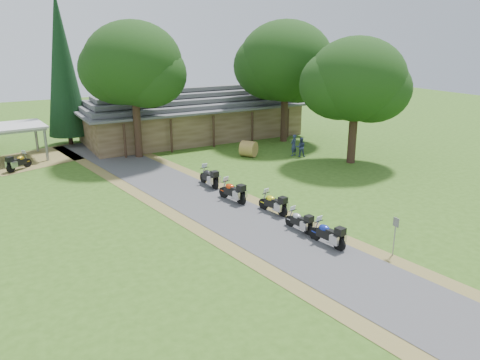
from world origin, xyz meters
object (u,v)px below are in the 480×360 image
motorcycle_row_d (232,190)px  motorcycle_row_b (299,220)px  motorcycle_carport_a (19,161)px  motorcycle_row_c (273,202)px  motorcycle_row_e (209,176)px  hay_bale (249,149)px  lodge (193,112)px  motorcycle_row_a (327,233)px  carport (2,144)px

motorcycle_row_d → motorcycle_row_b: bearing=175.9°
motorcycle_row_b → motorcycle_carport_a: bearing=23.3°
motorcycle_row_c → motorcycle_carport_a: motorcycle_carport_a is taller
motorcycle_row_e → hay_bale: bearing=-51.7°
lodge → motorcycle_row_c: size_ratio=11.28×
motorcycle_row_a → motorcycle_carport_a: (-11.51, 21.39, 0.02)m
motorcycle_row_b → motorcycle_row_d: (-0.86, 5.59, 0.10)m
motorcycle_row_a → motorcycle_carport_a: size_ratio=0.97×
lodge → motorcycle_row_a: size_ratio=11.19×
motorcycle_row_a → motorcycle_row_c: bearing=-10.5°
motorcycle_row_e → carport: bearing=36.8°
motorcycle_row_a → hay_bale: bearing=-27.6°
carport → hay_bale: carport is taller
motorcycle_row_b → motorcycle_carport_a: (-11.38, 19.34, 0.08)m
carport → motorcycle_row_a: (12.32, -24.79, -0.74)m
lodge → motorcycle_row_b: (-4.53, -23.38, -1.85)m
carport → motorcycle_carport_a: (0.81, -3.40, -0.72)m
carport → motorcycle_row_d: 20.56m
motorcycle_row_a → carport: bearing=16.9°
motorcycle_carport_a → motorcycle_row_b: bearing=-97.8°
motorcycle_carport_a → lodge: bearing=-24.0°
motorcycle_row_b → motorcycle_carport_a: size_ratio=0.89×
motorcycle_row_b → motorcycle_row_d: 5.65m
motorcycle_row_b → carport: bearing=21.0°
motorcycle_row_b → motorcycle_row_e: (-0.80, 8.93, 0.10)m
carport → motorcycle_row_c: bearing=-62.7°
motorcycle_row_d → motorcycle_carport_a: size_ratio=1.03×
carport → hay_bale: 19.55m
lodge → motorcycle_carport_a: (-15.90, -4.04, -1.78)m
motorcycle_row_e → hay_bale: motorcycle_row_e is taller
carport → motorcycle_row_c: carport is taller
motorcycle_row_e → motorcycle_row_c: bearing=-173.4°
motorcycle_row_c → motorcycle_carport_a: (-11.59, 16.58, 0.02)m
motorcycle_row_c → motorcycle_carport_a: bearing=22.5°
motorcycle_row_d → motorcycle_row_e: 3.34m
motorcycle_carport_a → motorcycle_row_a: bearing=-100.0°
lodge → motorcycle_row_e: (-5.32, -14.45, -1.75)m
motorcycle_row_d → hay_bale: 10.84m
lodge → hay_bale: bearing=-84.0°
motorcycle_row_b → motorcycle_row_c: motorcycle_row_c is taller
carport → motorcycle_row_a: carport is taller
hay_bale → lodge: bearing=96.0°
motorcycle_row_b → motorcycle_row_e: size_ratio=0.86×
motorcycle_row_c → hay_bale: bearing=-36.8°
motorcycle_row_e → hay_bale: (6.27, 5.46, -0.05)m
carport → lodge: bearing=-2.3°
motorcycle_carport_a → hay_bale: motorcycle_carport_a is taller
motorcycle_row_c → motorcycle_row_b: bearing=163.2°
lodge → motorcycle_row_c: lodge is taller
motorcycle_carport_a → motorcycle_row_d: bearing=-90.9°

